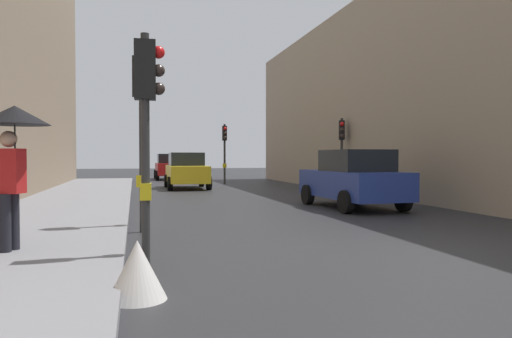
# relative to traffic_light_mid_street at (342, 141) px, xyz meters

# --- Properties ---
(ground_plane) EXTENTS (120.00, 120.00, 0.00)m
(ground_plane) POSITION_rel_traffic_light_mid_street_xyz_m (-4.30, -12.73, -2.23)
(ground_plane) COLOR #28282B
(sidewalk_kerb) EXTENTS (3.47, 40.00, 0.16)m
(sidewalk_kerb) POSITION_rel_traffic_light_mid_street_xyz_m (-10.65, -6.73, -2.15)
(sidewalk_kerb) COLOR gray
(sidewalk_kerb) RESTS_ON ground
(building_facade_right) EXTENTS (12.00, 29.44, 8.21)m
(building_facade_right) POSITION_rel_traffic_light_mid_street_xyz_m (6.31, -0.96, 1.87)
(building_facade_right) COLOR gray
(building_facade_right) RESTS_ON ground
(traffic_light_mid_street) EXTENTS (0.32, 0.45, 3.23)m
(traffic_light_mid_street) POSITION_rel_traffic_light_mid_street_xyz_m (0.00, 0.00, 0.00)
(traffic_light_mid_street) COLOR #2D2D2D
(traffic_light_mid_street) RESTS_ON ground
(traffic_light_near_left) EXTENTS (0.43, 0.25, 3.30)m
(traffic_light_near_left) POSITION_rel_traffic_light_mid_street_xyz_m (-8.59, -12.56, 0.05)
(traffic_light_near_left) COLOR #2D2D2D
(traffic_light_near_left) RESTS_ON ground
(traffic_light_far_median) EXTENTS (0.25, 0.43, 3.43)m
(traffic_light_far_median) POSITION_rel_traffic_light_mid_street_xyz_m (-3.74, 7.89, 0.14)
(traffic_light_far_median) COLOR #2D2D2D
(traffic_light_far_median) RESTS_ON ground
(traffic_light_near_right) EXTENTS (0.43, 0.39, 3.71)m
(traffic_light_near_right) POSITION_rel_traffic_light_mid_street_xyz_m (-8.60, -9.47, 0.33)
(traffic_light_near_right) COLOR #2D2D2D
(traffic_light_near_right) RESTS_ON ground
(car_blue_van) EXTENTS (2.17, 4.28, 1.76)m
(car_blue_van) POSITION_rel_traffic_light_mid_street_xyz_m (-2.33, -6.09, -1.35)
(car_blue_van) COLOR navy
(car_blue_van) RESTS_ON ground
(car_red_sedan) EXTENTS (2.03, 4.20, 1.76)m
(car_red_sedan) POSITION_rel_traffic_light_mid_street_xyz_m (-6.42, 14.33, -1.35)
(car_red_sedan) COLOR red
(car_red_sedan) RESTS_ON ground
(car_yellow_taxi) EXTENTS (2.03, 4.21, 1.76)m
(car_yellow_taxi) POSITION_rel_traffic_light_mid_street_xyz_m (-6.28, 4.39, -1.35)
(car_yellow_taxi) COLOR yellow
(car_yellow_taxi) RESTS_ON ground
(pedestrian_with_umbrella) EXTENTS (1.00, 1.00, 2.14)m
(pedestrian_with_umbrella) POSITION_rel_traffic_light_mid_street_xyz_m (-10.50, -11.89, -0.39)
(pedestrian_with_umbrella) COLOR black
(pedestrian_with_umbrella) RESTS_ON sidewalk_kerb
(warning_sign_triangle) EXTENTS (0.64, 0.64, 0.65)m
(warning_sign_triangle) POSITION_rel_traffic_light_mid_street_xyz_m (-8.74, -14.31, -1.91)
(warning_sign_triangle) COLOR silver
(warning_sign_triangle) RESTS_ON ground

